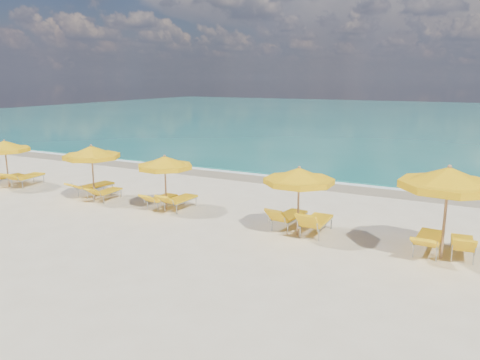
% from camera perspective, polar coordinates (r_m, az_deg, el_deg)
% --- Properties ---
extents(ground_plane, '(120.00, 120.00, 0.00)m').
position_cam_1_polar(ground_plane, '(16.11, -2.47, -5.19)').
color(ground_plane, beige).
extents(ocean, '(120.00, 80.00, 0.30)m').
position_cam_1_polar(ocean, '(61.96, 20.44, 7.12)').
color(ocean, '#12655C').
rests_on(ocean, ground).
extents(wet_sand_band, '(120.00, 2.60, 0.01)m').
position_cam_1_polar(wet_sand_band, '(22.60, 6.92, -0.12)').
color(wet_sand_band, tan).
rests_on(wet_sand_band, ground).
extents(foam_line, '(120.00, 1.20, 0.03)m').
position_cam_1_polar(foam_line, '(23.34, 7.62, 0.26)').
color(foam_line, white).
rests_on(foam_line, ground).
extents(whitecap_near, '(14.00, 0.36, 0.05)m').
position_cam_1_polar(whitecap_near, '(33.60, 3.14, 4.05)').
color(whitecap_near, white).
rests_on(whitecap_near, ground).
extents(umbrella_1, '(2.39, 2.39, 2.17)m').
position_cam_1_polar(umbrella_1, '(23.36, -26.75, 3.66)').
color(umbrella_1, tan).
rests_on(umbrella_1, ground).
extents(umbrella_2, '(2.44, 2.44, 2.26)m').
position_cam_1_polar(umbrella_2, '(19.55, -17.65, 3.18)').
color(umbrella_2, tan).
rests_on(umbrella_2, ground).
extents(umbrella_3, '(2.61, 2.61, 2.09)m').
position_cam_1_polar(umbrella_3, '(17.46, -9.15, 2.06)').
color(umbrella_3, tan).
rests_on(umbrella_3, ground).
extents(umbrella_4, '(2.88, 2.88, 2.23)m').
position_cam_1_polar(umbrella_4, '(14.43, 7.21, 0.43)').
color(umbrella_4, tan).
rests_on(umbrella_4, ground).
extents(umbrella_5, '(3.21, 3.21, 2.62)m').
position_cam_1_polar(umbrella_5, '(13.54, 24.08, 0.11)').
color(umbrella_5, tan).
rests_on(umbrella_5, ground).
extents(lounger_1_left, '(0.96, 1.93, 0.77)m').
position_cam_1_polar(lounger_1_left, '(24.16, -26.66, -0.01)').
color(lounger_1_left, '#A5A8AD').
rests_on(lounger_1_left, ground).
extents(lounger_1_right, '(0.95, 2.13, 0.81)m').
position_cam_1_polar(lounger_1_right, '(23.58, -24.51, -0.04)').
color(lounger_1_right, '#A5A8AD').
rests_on(lounger_1_right, ground).
extents(lounger_2_left, '(0.92, 2.12, 0.74)m').
position_cam_1_polar(lounger_2_left, '(20.64, -17.30, -1.13)').
color(lounger_2_left, '#A5A8AD').
rests_on(lounger_2_left, ground).
extents(lounger_2_right, '(0.66, 1.71, 0.70)m').
position_cam_1_polar(lounger_2_right, '(19.72, -15.90, -1.76)').
color(lounger_2_right, '#A5A8AD').
rests_on(lounger_2_right, ground).
extents(lounger_3_left, '(0.64, 1.72, 0.71)m').
position_cam_1_polar(lounger_3_left, '(18.17, -9.56, -2.64)').
color(lounger_3_left, '#A5A8AD').
rests_on(lounger_3_left, ground).
extents(lounger_3_right, '(0.70, 1.90, 0.79)m').
position_cam_1_polar(lounger_3_right, '(17.77, -7.32, -2.84)').
color(lounger_3_right, '#A5A8AD').
rests_on(lounger_3_right, ground).
extents(lounger_4_left, '(0.85, 1.95, 0.90)m').
position_cam_1_polar(lounger_4_left, '(15.57, 5.94, -4.95)').
color(lounger_4_left, '#A5A8AD').
rests_on(lounger_4_left, ground).
extents(lounger_4_right, '(0.70, 1.95, 0.95)m').
position_cam_1_polar(lounger_4_right, '(15.08, 9.23, -5.59)').
color(lounger_4_right, '#A5A8AD').
rests_on(lounger_4_right, ground).
extents(lounger_5_left, '(0.76, 2.08, 0.80)m').
position_cam_1_polar(lounger_5_left, '(14.40, 21.99, -7.26)').
color(lounger_5_left, '#A5A8AD').
rests_on(lounger_5_left, ground).
extents(lounger_5_right, '(0.72, 1.79, 0.83)m').
position_cam_1_polar(lounger_5_right, '(14.49, 25.44, -7.55)').
color(lounger_5_right, '#A5A8AD').
rests_on(lounger_5_right, ground).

